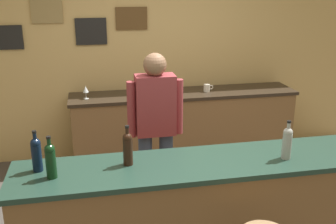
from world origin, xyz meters
TOP-DOWN VIEW (x-y plane):
  - back_wall at (-0.01, 2.03)m, footprint 6.00×0.09m
  - bar_counter at (0.00, -0.40)m, footprint 2.76×0.60m
  - side_counter at (0.40, 1.65)m, footprint 2.84×0.56m
  - bartender at (-0.18, 0.40)m, footprint 0.52×0.21m
  - wine_bottle_a at (-1.16, -0.31)m, footprint 0.07×0.07m
  - wine_bottle_b at (-1.06, -0.44)m, footprint 0.07×0.07m
  - wine_bottle_c at (-0.52, -0.34)m, footprint 0.07×0.07m
  - wine_bottle_d at (0.68, -0.47)m, footprint 0.07×0.07m
  - wine_glass_a at (-0.81, 1.60)m, footprint 0.07×0.07m
  - wine_glass_b at (-0.02, 1.71)m, footprint 0.07×0.07m
  - coffee_mug at (0.69, 1.63)m, footprint 0.13×0.08m

SIDE VIEW (x-z plane):
  - side_counter at x=0.40m, z-range 0.00..0.90m
  - bar_counter at x=0.00m, z-range 0.00..0.92m
  - bartender at x=-0.18m, z-range 0.13..1.75m
  - coffee_mug at x=0.69m, z-range 0.90..1.00m
  - wine_glass_a at x=-0.81m, z-range 0.93..1.09m
  - wine_glass_b at x=-0.02m, z-range 0.93..1.09m
  - wine_bottle_a at x=-1.16m, z-range 0.90..1.21m
  - wine_bottle_b at x=-1.06m, z-range 0.90..1.21m
  - wine_bottle_c at x=-0.52m, z-range 0.90..1.21m
  - wine_bottle_d at x=0.68m, z-range 0.90..1.21m
  - back_wall at x=-0.01m, z-range 0.00..2.80m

